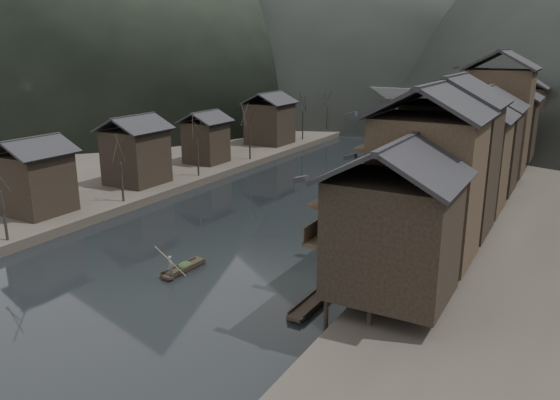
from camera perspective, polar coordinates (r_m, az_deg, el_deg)
The scene contains 12 objects.
water at distance 49.45m, azimuth -5.20°, elevation -4.61°, with size 300.00×300.00×0.00m, color black.
left_bank at distance 100.72m, azimuth -8.82°, elevation 6.21°, with size 40.00×200.00×1.20m, color #2D2823.
stilt_houses at distance 58.53m, azimuth 20.13°, elevation 6.70°, with size 9.00×67.60×17.00m.
left_houses at distance 75.64m, azimuth -9.56°, elevation 6.87°, with size 8.10×53.20×8.73m.
bare_trees at distance 79.59m, azimuth -4.14°, elevation 7.95°, with size 3.57×73.03×7.14m.
moored_sampans at distance 60.66m, azimuth 14.29°, elevation -0.94°, with size 2.79×55.94×0.47m.
midriver_boats at distance 86.33m, azimuth 11.85°, elevation 4.17°, with size 4.36×24.31×0.44m.
stone_bridge at distance 113.80m, azimuth 15.93°, elevation 9.19°, with size 40.00×6.00×9.00m.
hero_sampan at distance 44.25m, azimuth -10.05°, elevation -7.06°, with size 1.24×4.65×0.43m.
cargo_heap at distance 44.20m, azimuth -9.92°, elevation -6.33°, with size 1.02×1.33×0.61m, color black.
boatman at distance 42.66m, azimuth -11.38°, elevation -6.49°, with size 0.60×0.40×1.65m, color #515254.
bamboo_pole at distance 41.66m, azimuth -11.35°, elevation -3.39°, with size 0.06×0.06×4.16m, color #8C7A51.
Camera 1 is at (26.50, -38.00, 17.31)m, focal length 35.00 mm.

